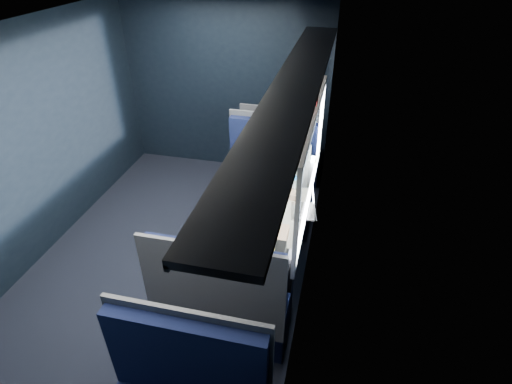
% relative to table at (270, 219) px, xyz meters
% --- Properties ---
extents(ground, '(2.80, 4.20, 0.01)m').
position_rel_table_xyz_m(ground, '(-1.03, 0.00, -0.67)').
color(ground, black).
extents(room_shell, '(3.00, 4.40, 2.40)m').
position_rel_table_xyz_m(room_shell, '(-1.01, 0.00, 0.81)').
color(room_shell, black).
rests_on(room_shell, ground).
extents(table, '(0.62, 1.00, 0.74)m').
position_rel_table_xyz_m(table, '(0.00, 0.00, 0.00)').
color(table, '#54565E').
rests_on(table, ground).
extents(seat_bay_near, '(1.04, 0.62, 1.26)m').
position_rel_table_xyz_m(seat_bay_near, '(-0.20, 0.87, -0.24)').
color(seat_bay_near, '#0C1236').
rests_on(seat_bay_near, ground).
extents(seat_bay_far, '(1.04, 0.62, 1.26)m').
position_rel_table_xyz_m(seat_bay_far, '(-0.18, -0.87, -0.25)').
color(seat_bay_far, '#0C1236').
rests_on(seat_bay_far, ground).
extents(seat_row_front, '(1.04, 0.51, 1.16)m').
position_rel_table_xyz_m(seat_row_front, '(-0.18, 1.80, -0.25)').
color(seat_row_front, '#0C1236').
rests_on(seat_row_front, ground).
extents(man, '(0.53, 0.56, 1.32)m').
position_rel_table_xyz_m(man, '(0.07, 0.70, 0.06)').
color(man, black).
rests_on(man, ground).
extents(woman, '(0.53, 0.56, 1.32)m').
position_rel_table_xyz_m(woman, '(0.07, -0.71, 0.06)').
color(woman, black).
rests_on(woman, ground).
extents(papers, '(0.78, 0.95, 0.01)m').
position_rel_table_xyz_m(papers, '(-0.13, 0.12, 0.08)').
color(papers, white).
rests_on(papers, table).
extents(laptop, '(0.25, 0.31, 0.21)m').
position_rel_table_xyz_m(laptop, '(0.35, 0.08, 0.14)').
color(laptop, silver).
rests_on(laptop, table).
extents(bottle_small, '(0.06, 0.06, 0.21)m').
position_rel_table_xyz_m(bottle_small, '(0.18, 0.36, 0.17)').
color(bottle_small, silver).
rests_on(bottle_small, table).
extents(cup, '(0.07, 0.07, 0.09)m').
position_rel_table_xyz_m(cup, '(0.21, 0.44, 0.12)').
color(cup, white).
rests_on(cup, table).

